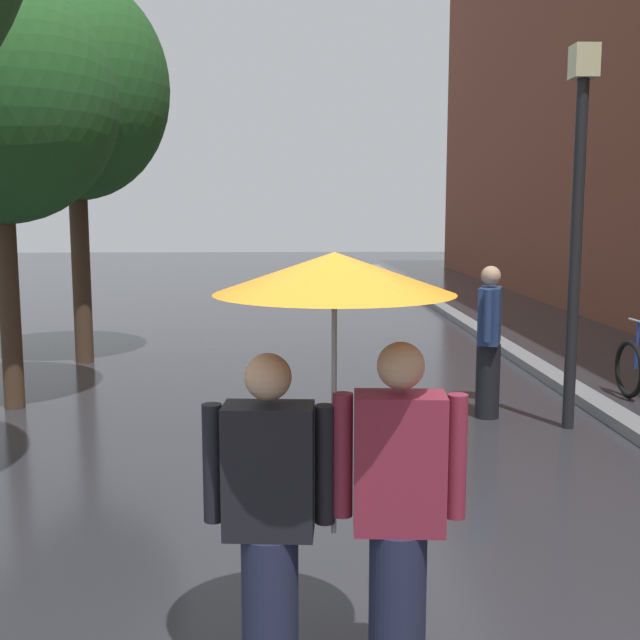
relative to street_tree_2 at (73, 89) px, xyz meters
name	(u,v)px	position (x,y,z in m)	size (l,w,h in m)	color
kerb_strip	(491,338)	(6.55, 1.61, -3.90)	(0.30, 36.00, 0.12)	slate
street_tree_2	(73,89)	(0.00, 0.00, 0.00)	(2.72, 2.72, 5.57)	#473323
couple_under_umbrella	(335,417)	(3.25, -8.23, -2.62)	(1.17, 1.05, 2.06)	#1E233D
street_lamp_post	(577,207)	(5.95, -3.80, -1.68)	(0.24, 0.24, 3.84)	black
pedestrian_walking_midground	(489,341)	(5.21, -3.36, -3.11)	(0.34, 0.56, 1.66)	black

